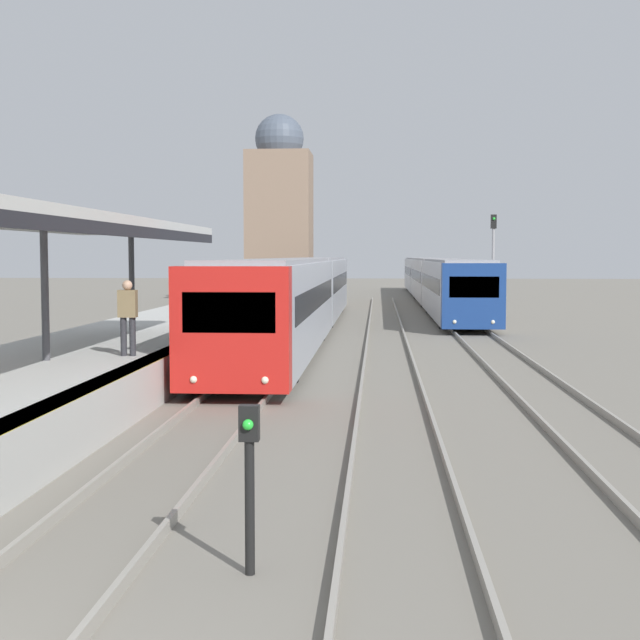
{
  "coord_description": "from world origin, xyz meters",
  "views": [
    {
      "loc": [
        3.15,
        -5.04,
        3.21
      ],
      "look_at": [
        1.74,
        16.56,
        1.64
      ],
      "focal_mm": 50.0,
      "sensor_mm": 36.0,
      "label": 1
    }
  ],
  "objects_px": {
    "signal_post_near": "(249,470)",
    "signal_mast_far": "(493,254)",
    "train_near": "(301,292)",
    "train_far": "(434,278)",
    "person_on_platform": "(128,313)"
  },
  "relations": [
    {
      "from": "person_on_platform",
      "to": "signal_mast_far",
      "type": "height_order",
      "value": "signal_mast_far"
    },
    {
      "from": "person_on_platform",
      "to": "signal_post_near",
      "type": "distance_m",
      "value": 11.31
    },
    {
      "from": "signal_mast_far",
      "to": "signal_post_near",
      "type": "bearing_deg",
      "value": -100.88
    },
    {
      "from": "train_far",
      "to": "train_near",
      "type": "bearing_deg",
      "value": -105.69
    },
    {
      "from": "train_near",
      "to": "signal_mast_far",
      "type": "bearing_deg",
      "value": 46.28
    },
    {
      "from": "signal_post_near",
      "to": "signal_mast_far",
      "type": "bearing_deg",
      "value": 79.12
    },
    {
      "from": "signal_post_near",
      "to": "signal_mast_far",
      "type": "xyz_separation_m",
      "value": [
        7.07,
        36.79,
        2.22
      ]
    },
    {
      "from": "signal_mast_far",
      "to": "train_near",
      "type": "bearing_deg",
      "value": -133.72
    },
    {
      "from": "train_far",
      "to": "signal_mast_far",
      "type": "xyz_separation_m",
      "value": [
        1.98,
        -15.44,
        1.61
      ]
    },
    {
      "from": "train_near",
      "to": "signal_mast_far",
      "type": "xyz_separation_m",
      "value": [
        8.94,
        9.35,
        1.58
      ]
    },
    {
      "from": "person_on_platform",
      "to": "signal_mast_far",
      "type": "distance_m",
      "value": 28.67
    },
    {
      "from": "train_far",
      "to": "signal_mast_far",
      "type": "bearing_deg",
      "value": -82.69
    },
    {
      "from": "signal_post_near",
      "to": "person_on_platform",
      "type": "bearing_deg",
      "value": 111.9
    },
    {
      "from": "person_on_platform",
      "to": "signal_mast_far",
      "type": "bearing_deg",
      "value": 66.82
    },
    {
      "from": "person_on_platform",
      "to": "train_near",
      "type": "distance_m",
      "value": 17.13
    }
  ]
}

